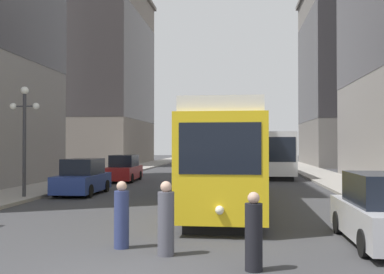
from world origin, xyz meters
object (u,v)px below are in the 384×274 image
(parked_car_left_near, at_px, (83,178))
(pedestrian_crossing_near, at_px, (254,234))
(streetcar, at_px, (230,155))
(pedestrian_on_sidewalk, at_px, (122,217))
(lamp_post_left_near, at_px, (24,124))
(parked_car_left_mid, at_px, (124,169))
(parked_car_right_far, at_px, (384,212))
(pedestrian_crossing_far, at_px, (166,221))
(transit_bus, at_px, (272,152))

(parked_car_left_near, bearing_deg, pedestrian_crossing_near, -57.98)
(streetcar, distance_m, pedestrian_crossing_near, 10.49)
(pedestrian_on_sidewalk, relative_size, lamp_post_left_near, 0.32)
(streetcar, height_order, parked_car_left_mid, streetcar)
(parked_car_right_far, relative_size, lamp_post_left_near, 0.88)
(streetcar, height_order, pedestrian_crossing_far, streetcar)
(pedestrian_on_sidewalk, bearing_deg, pedestrian_crossing_near, 104.75)
(parked_car_left_near, distance_m, parked_car_left_mid, 8.40)
(streetcar, bearing_deg, parked_car_right_far, -61.25)
(parked_car_left_mid, distance_m, pedestrian_crossing_near, 23.22)
(transit_bus, relative_size, pedestrian_crossing_far, 6.53)
(pedestrian_on_sidewalk, height_order, lamp_post_left_near, lamp_post_left_near)
(parked_car_right_far, relative_size, pedestrian_crossing_far, 2.62)
(streetcar, relative_size, pedestrian_crossing_far, 8.88)
(transit_bus, distance_m, parked_car_right_far, 25.15)
(transit_bus, distance_m, parked_car_left_near, 17.98)
(parked_car_left_near, bearing_deg, lamp_post_left_near, -127.17)
(parked_car_left_mid, bearing_deg, pedestrian_crossing_far, -74.61)
(pedestrian_crossing_far, bearing_deg, parked_car_left_mid, 137.16)
(transit_bus, distance_m, pedestrian_crossing_far, 27.10)
(parked_car_left_mid, bearing_deg, parked_car_left_near, -91.53)
(parked_car_left_near, distance_m, parked_car_right_far, 15.72)
(parked_car_left_mid, distance_m, pedestrian_on_sidewalk, 20.64)
(parked_car_left_mid, relative_size, parked_car_right_far, 1.05)
(pedestrian_crossing_far, bearing_deg, lamp_post_left_near, 160.23)
(parked_car_left_mid, bearing_deg, pedestrian_on_sidewalk, -77.30)
(parked_car_right_far, xyz_separation_m, pedestrian_crossing_near, (-3.37, -2.70, -0.10))
(pedestrian_crossing_far, distance_m, pedestrian_on_sidewalk, 1.35)
(parked_car_left_near, height_order, parked_car_left_mid, same)
(pedestrian_crossing_far, bearing_deg, parked_car_left_near, 147.40)
(lamp_post_left_near, bearing_deg, streetcar, -2.70)
(transit_bus, xyz_separation_m, lamp_post_left_near, (-12.48, -16.98, 1.56))
(streetcar, distance_m, pedestrian_on_sidewalk, 9.12)
(parked_car_right_far, distance_m, lamp_post_left_near, 15.99)
(streetcar, bearing_deg, pedestrian_crossing_near, -85.29)
(parked_car_right_far, bearing_deg, pedestrian_crossing_near, 38.90)
(streetcar, relative_size, parked_car_left_mid, 3.23)
(streetcar, xyz_separation_m, pedestrian_on_sidewalk, (-2.48, -8.68, -1.33))
(parked_car_left_near, xyz_separation_m, pedestrian_crossing_near, (8.24, -13.31, -0.10))
(pedestrian_crossing_far, bearing_deg, pedestrian_crossing_near, 1.41)
(parked_car_left_mid, relative_size, pedestrian_on_sidewalk, 2.85)
(parked_car_right_far, height_order, pedestrian_crossing_far, parked_car_right_far)
(parked_car_left_mid, xyz_separation_m, pedestrian_on_sidewalk, (5.08, -20.01, -0.08))
(pedestrian_crossing_far, relative_size, lamp_post_left_near, 0.34)
(pedestrian_crossing_far, relative_size, pedestrian_on_sidewalk, 1.04)
(parked_car_right_far, distance_m, pedestrian_crossing_near, 4.32)
(streetcar, distance_m, lamp_post_left_near, 9.57)
(parked_car_left_near, bearing_deg, parked_car_right_far, -42.17)
(transit_bus, xyz_separation_m, parked_car_left_near, (-10.58, -14.50, -1.10))
(parked_car_left_mid, height_order, parked_car_right_far, same)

